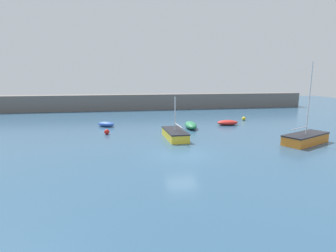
# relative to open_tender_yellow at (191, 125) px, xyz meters

# --- Properties ---
(ground_plane) EXTENTS (120.00, 120.00, 0.20)m
(ground_plane) POSITION_rel_open_tender_yellow_xyz_m (-3.58, -10.62, -0.49)
(ground_plane) COLOR #2D5170
(harbor_breakwater) EXTENTS (64.29, 3.48, 2.91)m
(harbor_breakwater) POSITION_rel_open_tender_yellow_xyz_m (-3.58, 20.77, 1.07)
(harbor_breakwater) COLOR #66605B
(harbor_breakwater) RESTS_ON ground_plane
(open_tender_yellow) EXTENTS (1.69, 3.65, 0.78)m
(open_tender_yellow) POSITION_rel_open_tender_yellow_xyz_m (0.00, 0.00, 0.00)
(open_tender_yellow) COLOR #287A4C
(open_tender_yellow) RESTS_ON ground_plane
(rowboat_white_midwater) EXTENTS (2.79, 1.58, 0.64)m
(rowboat_white_midwater) POSITION_rel_open_tender_yellow_xyz_m (5.31, 1.37, -0.07)
(rowboat_white_midwater) COLOR red
(rowboat_white_midwater) RESTS_ON ground_plane
(sailboat_short_mast) EXTENTS (1.99, 5.08, 4.23)m
(sailboat_short_mast) POSITION_rel_open_tender_yellow_xyz_m (-3.00, -5.00, 0.06)
(sailboat_short_mast) COLOR yellow
(sailboat_short_mast) RESTS_ON ground_plane
(sailboat_tall_mast) EXTENTS (5.51, 3.90, 7.46)m
(sailboat_tall_mast) POSITION_rel_open_tender_yellow_xyz_m (8.59, -9.15, 0.11)
(sailboat_tall_mast) COLOR orange
(sailboat_tall_mast) RESTS_ON ground_plane
(dinghy_near_pier) EXTENTS (2.49, 2.13, 0.61)m
(dinghy_near_pier) POSITION_rel_open_tender_yellow_xyz_m (-10.20, 3.01, -0.08)
(dinghy_near_pier) COLOR #2D56B7
(dinghy_near_pier) RESTS_ON ground_plane
(mooring_buoy_yellow) EXTENTS (0.53, 0.53, 0.53)m
(mooring_buoy_yellow) POSITION_rel_open_tender_yellow_xyz_m (9.09, 4.46, -0.13)
(mooring_buoy_yellow) COLOR yellow
(mooring_buoy_yellow) RESTS_ON ground_plane
(mooring_buoy_red) EXTENTS (0.56, 0.56, 0.56)m
(mooring_buoy_red) POSITION_rel_open_tender_yellow_xyz_m (-9.88, -1.77, -0.11)
(mooring_buoy_red) COLOR red
(mooring_buoy_red) RESTS_ON ground_plane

